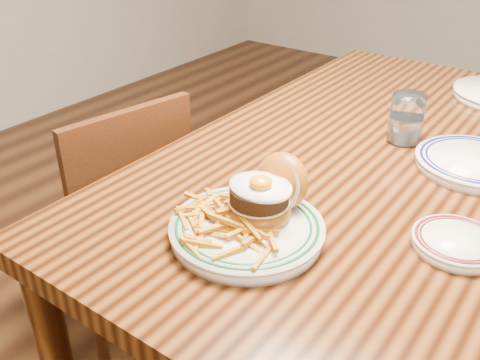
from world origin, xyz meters
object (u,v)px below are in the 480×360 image
Objects in this scene: side_plate at (457,242)px; chair_left at (119,220)px; table at (364,179)px; main_plate at (253,216)px.

chair_left is at bearing 160.84° from side_plate.
side_plate is (0.94, 0.01, 0.32)m from chair_left.
chair_left is at bearing -154.67° from table.
table is 5.23× the size of main_plate.
main_plate reaches higher than side_plate.
main_plate is 1.88× the size of side_plate.
side_plate is at bearing 11.07° from chair_left.
table is at bearing 91.23° from main_plate.
table is 0.44m from side_plate.
side_plate reaches higher than table.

